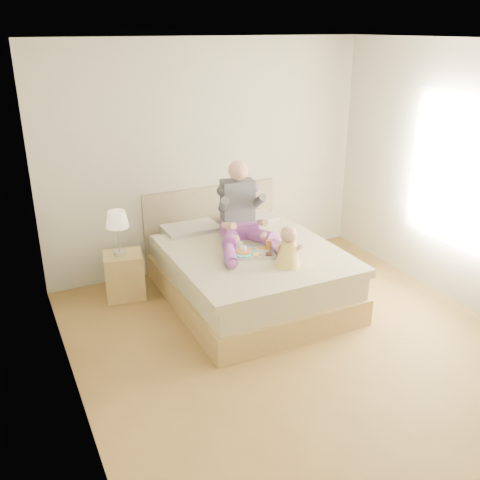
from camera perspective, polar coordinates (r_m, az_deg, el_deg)
name	(u,v)px	position (r m, az deg, el deg)	size (l,w,h in m)	color
room	(312,189)	(4.61, 7.67, 5.41)	(4.02, 4.22, 2.71)	brown
bed	(246,269)	(5.87, 0.68, -3.15)	(1.70, 2.18, 1.00)	#9F814A
nightstand	(124,275)	(6.02, -12.23, -3.68)	(0.48, 0.44, 0.51)	#9F814A
lamp	(117,222)	(5.77, -12.97, 1.91)	(0.24, 0.24, 0.50)	silver
adult	(242,218)	(5.79, 0.25, 2.37)	(0.74, 1.11, 0.88)	#7A3990
tray	(252,251)	(5.52, 1.33, -1.18)	(0.53, 0.46, 0.13)	silver
baby	(288,249)	(5.22, 5.16, -1.01)	(0.33, 0.36, 0.41)	gold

